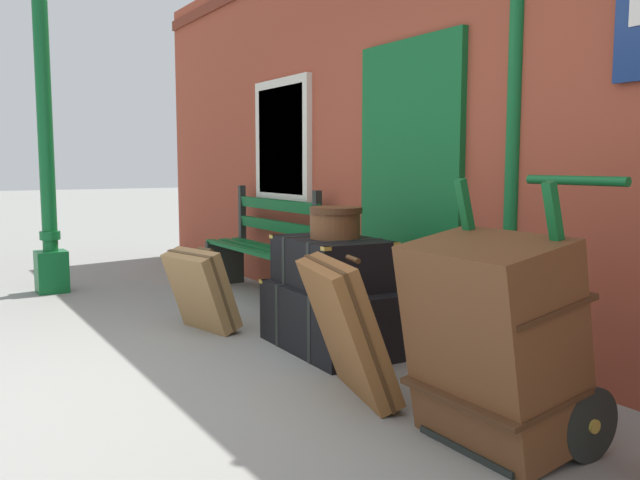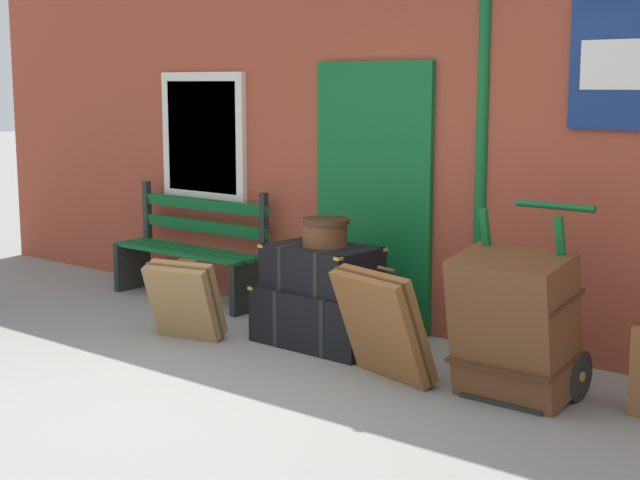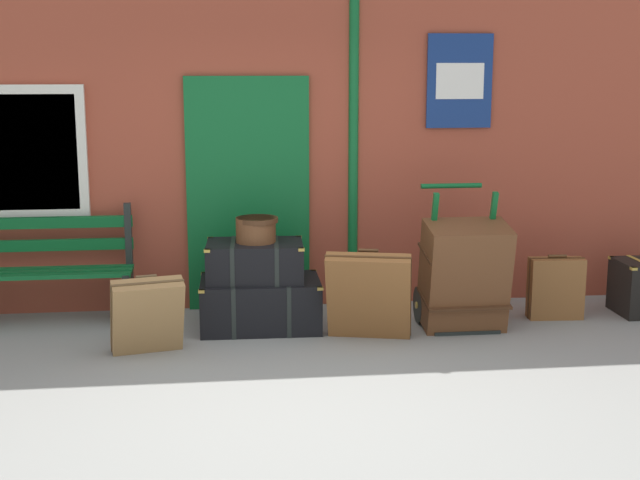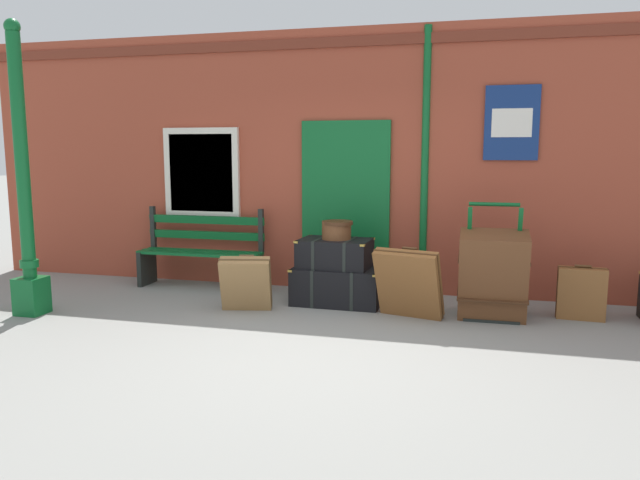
% 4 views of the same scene
% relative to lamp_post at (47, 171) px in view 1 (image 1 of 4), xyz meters
% --- Properties ---
extents(ground_plane, '(60.00, 60.00, 0.00)m').
position_rel_lamp_post_xyz_m(ground_plane, '(3.25, -0.49, -1.16)').
color(ground_plane, gray).
extents(brick_facade, '(10.40, 0.35, 3.20)m').
position_rel_lamp_post_xyz_m(brick_facade, '(3.23, 2.11, 0.43)').
color(brick_facade, '#9E422D').
rests_on(brick_facade, ground).
extents(lamp_post, '(0.28, 0.28, 3.05)m').
position_rel_lamp_post_xyz_m(lamp_post, '(0.00, 0.00, 0.00)').
color(lamp_post, '#0F5B28').
rests_on(lamp_post, ground).
extents(platform_bench, '(1.60, 0.43, 1.01)m').
position_rel_lamp_post_xyz_m(platform_bench, '(1.20, 1.67, -0.72)').
color(platform_bench, '#0F5B28').
rests_on(platform_bench, ground).
extents(steamer_trunk_base, '(1.02, 0.67, 0.43)m').
position_rel_lamp_post_xyz_m(steamer_trunk_base, '(3.09, 1.28, -0.95)').
color(steamer_trunk_base, black).
rests_on(steamer_trunk_base, ground).
extents(steamer_trunk_middle, '(0.84, 0.59, 0.33)m').
position_rel_lamp_post_xyz_m(steamer_trunk_middle, '(3.04, 1.28, -0.58)').
color(steamer_trunk_middle, black).
rests_on(steamer_trunk_middle, steamer_trunk_base).
extents(round_hatbox, '(0.35, 0.35, 0.21)m').
position_rel_lamp_post_xyz_m(round_hatbox, '(3.06, 1.29, -0.31)').
color(round_hatbox, brown).
rests_on(round_hatbox, steamer_trunk_middle).
extents(porters_trolley, '(0.71, 0.68, 1.18)m').
position_rel_lamp_post_xyz_m(porters_trolley, '(4.78, 1.19, -0.90)').
color(porters_trolley, black).
rests_on(porters_trolley, ground).
extents(large_brown_trunk, '(0.70, 0.58, 0.94)m').
position_rel_lamp_post_xyz_m(large_brown_trunk, '(4.78, 1.01, -0.69)').
color(large_brown_trunk, brown).
rests_on(large_brown_trunk, ground).
extents(suitcase_beige, '(0.75, 0.54, 0.75)m').
position_rel_lamp_post_xyz_m(suitcase_beige, '(3.94, 0.82, -0.79)').
color(suitcase_beige, brown).
rests_on(suitcase_beige, ground).
extents(suitcase_oxblood, '(0.60, 0.47, 0.62)m').
position_rel_lamp_post_xyz_m(suitcase_oxblood, '(2.19, 0.68, -0.86)').
color(suitcase_oxblood, olive).
rests_on(suitcase_oxblood, ground).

